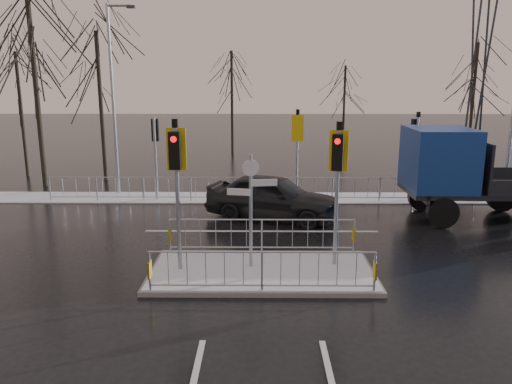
{
  "coord_description": "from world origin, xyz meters",
  "views": [
    {
      "loc": [
        -0.04,
        -12.58,
        5.17
      ],
      "look_at": [
        -0.18,
        2.02,
        1.8
      ],
      "focal_mm": 35.0,
      "sensor_mm": 36.0,
      "label": 1
    }
  ],
  "objects_px": {
    "traffic_island": "(261,260)",
    "street_lamp_left": "(114,93)",
    "car_far_lane": "(272,197)",
    "flatbed_truck": "(466,172)"
  },
  "relations": [
    {
      "from": "car_far_lane",
      "to": "street_lamp_left",
      "type": "bearing_deg",
      "value": 78.5
    },
    {
      "from": "traffic_island",
      "to": "car_far_lane",
      "type": "bearing_deg",
      "value": 85.57
    },
    {
      "from": "car_far_lane",
      "to": "flatbed_truck",
      "type": "bearing_deg",
      "value": -70.08
    },
    {
      "from": "traffic_island",
      "to": "car_far_lane",
      "type": "relative_size",
      "value": 1.22
    },
    {
      "from": "car_far_lane",
      "to": "flatbed_truck",
      "type": "height_order",
      "value": "flatbed_truck"
    },
    {
      "from": "traffic_island",
      "to": "street_lamp_left",
      "type": "relative_size",
      "value": 0.73
    },
    {
      "from": "car_far_lane",
      "to": "flatbed_truck",
      "type": "relative_size",
      "value": 0.67
    },
    {
      "from": "flatbed_truck",
      "to": "street_lamp_left",
      "type": "xyz_separation_m",
      "value": [
        -13.93,
        4.07,
        2.69
      ]
    },
    {
      "from": "street_lamp_left",
      "to": "car_far_lane",
      "type": "bearing_deg",
      "value": -31.05
    },
    {
      "from": "traffic_island",
      "to": "flatbed_truck",
      "type": "bearing_deg",
      "value": 35.83
    }
  ]
}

